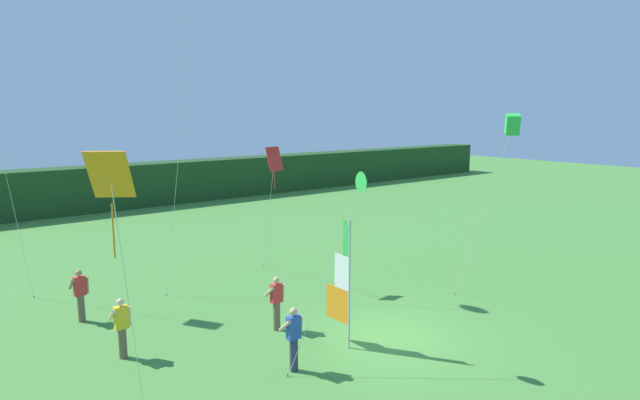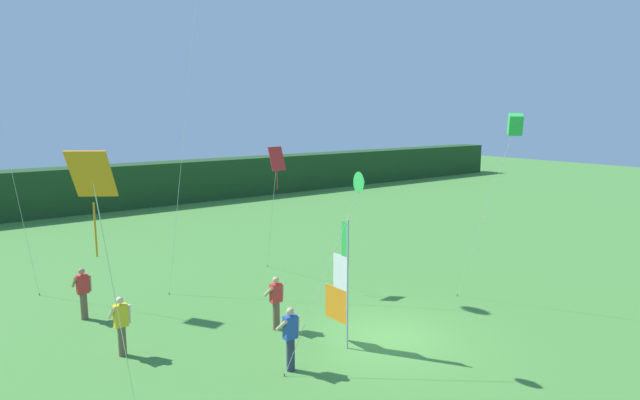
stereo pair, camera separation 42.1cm
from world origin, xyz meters
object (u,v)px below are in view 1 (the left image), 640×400
person_mid_field (294,337)px  person_near_banner (122,326)px  kite_red_diamond_4 (274,164)px  kite_green_box_1 (512,125)px  banner_flag (342,285)px  person_far_right (276,302)px  kite_orange_diamond_2 (114,206)px  kite_green_delta_3 (364,183)px  person_far_left (80,294)px

person_mid_field → person_near_banner: bearing=132.2°
kite_red_diamond_4 → kite_green_box_1: bearing=-54.3°
banner_flag → person_far_right: size_ratio=2.21×
person_near_banner → kite_orange_diamond_2: kite_orange_diamond_2 is taller
kite_green_box_1 → person_near_banner: bearing=160.4°
person_mid_field → kite_orange_diamond_2: kite_orange_diamond_2 is taller
kite_green_box_1 → kite_red_diamond_4: size_ratio=1.23×
kite_red_diamond_4 → person_mid_field: bearing=-120.3°
person_near_banner → kite_orange_diamond_2: bearing=-107.6°
person_near_banner → kite_red_diamond_4: 8.27m
person_mid_field → kite_green_delta_3: bearing=-12.7°
person_near_banner → kite_green_box_1: (11.75, -4.18, 5.34)m
kite_green_delta_3 → person_far_right: bearing=105.4°
person_mid_field → kite_red_diamond_4: 8.14m
person_near_banner → kite_green_box_1: bearing=-19.6°
kite_green_box_1 → kite_green_delta_3: bearing=178.4°
person_near_banner → person_far_right: bearing=-13.3°
person_far_right → person_near_banner: bearing=166.7°
person_far_left → kite_green_delta_3: kite_green_delta_3 is taller
kite_orange_diamond_2 → kite_red_diamond_4: kite_orange_diamond_2 is taller
person_far_right → kite_green_delta_3: kite_green_delta_3 is taller
kite_orange_diamond_2 → kite_red_diamond_4: bearing=47.5°
person_far_left → kite_red_diamond_4: size_ratio=0.32×
kite_orange_diamond_2 → kite_red_diamond_4: (9.15, 9.99, -0.75)m
person_near_banner → kite_green_box_1: kite_green_box_1 is taller
banner_flag → kite_orange_diamond_2: bearing=-150.9°
kite_orange_diamond_2 → banner_flag: bearing=29.1°
person_mid_field → person_far_right: person_mid_field is taller
kite_orange_diamond_2 → kite_green_box_1: bearing=12.6°
kite_green_delta_3 → person_near_banner: bearing=142.5°
person_far_right → person_mid_field: bearing=-115.0°
person_mid_field → person_far_left: same height
kite_orange_diamond_2 → person_far_left: bearing=78.6°
kite_orange_diamond_2 → kite_green_delta_3: size_ratio=1.21×
person_far_right → kite_green_box_1: size_ratio=0.26×
person_far_right → kite_red_diamond_4: kite_red_diamond_4 is taller
person_mid_field → person_far_left: bearing=115.6°
kite_green_box_1 → person_far_left: bearing=147.3°
kite_green_box_1 → kite_green_delta_3: (-6.55, 0.18, -1.43)m
person_far_right → kite_green_delta_3: bearing=-74.6°
banner_flag → kite_orange_diamond_2: size_ratio=0.60×
kite_red_diamond_4 → banner_flag: bearing=-105.3°
banner_flag → kite_orange_diamond_2: kite_orange_diamond_2 is taller
kite_red_diamond_4 → kite_orange_diamond_2: bearing=-132.5°
kite_green_delta_3 → kite_red_diamond_4: bearing=76.2°
kite_green_box_1 → kite_orange_diamond_2: 14.44m
person_near_banner → person_far_left: (-0.14, 3.46, 0.01)m
kite_green_delta_3 → kite_red_diamond_4: (1.63, 6.65, -0.07)m
person_near_banner → person_mid_field: bearing=-47.8°
kite_green_box_1 → kite_red_diamond_4: kite_green_box_1 is taller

